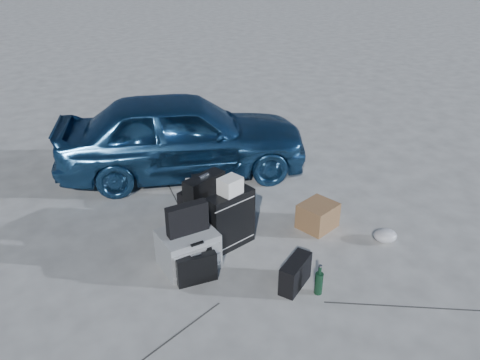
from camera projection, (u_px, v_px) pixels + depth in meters
name	position (u px, v px, depth m)	size (l,w,h in m)	color
ground	(263.00, 270.00, 5.08)	(60.00, 60.00, 0.00)	beige
car	(183.00, 134.00, 6.95)	(1.47, 3.66, 1.25)	#2B6094
pelican_case	(188.00, 249.00, 5.06)	(0.58, 0.48, 0.43)	#ABAFB1
laptop_bag	(187.00, 219.00, 4.89)	(0.45, 0.11, 0.34)	black
briefcase	(197.00, 269.00, 4.83)	(0.42, 0.09, 0.33)	black
suitcase_left	(205.00, 202.00, 5.69)	(0.54, 0.19, 0.70)	black
suitcase_right	(231.00, 220.00, 5.34)	(0.57, 0.21, 0.69)	black
white_carton	(230.00, 186.00, 5.15)	(0.24, 0.19, 0.19)	white
duffel_bag	(202.00, 198.00, 6.17)	(0.65, 0.28, 0.33)	black
flat_box_white	(202.00, 184.00, 6.09)	(0.40, 0.30, 0.07)	white
flat_box_black	(204.00, 179.00, 6.06)	(0.31, 0.22, 0.07)	black
cardboard_box	(318.00, 216.00, 5.78)	(0.43, 0.37, 0.32)	#915E3F
plastic_bag	(385.00, 236.00, 5.53)	(0.27, 0.23, 0.15)	silver
messenger_bag	(295.00, 273.00, 4.78)	(0.45, 0.17, 0.31)	black
green_bottle	(319.00, 280.00, 4.67)	(0.08, 0.08, 0.33)	black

